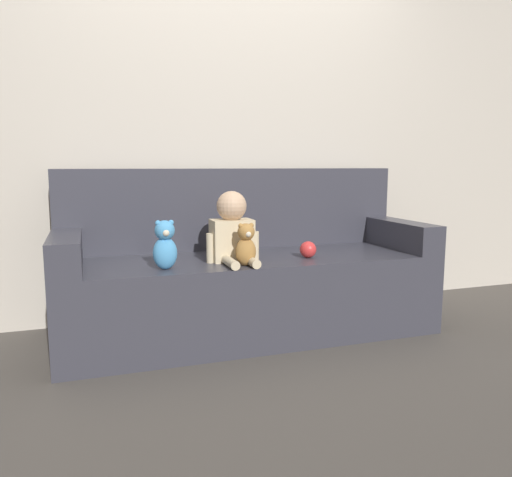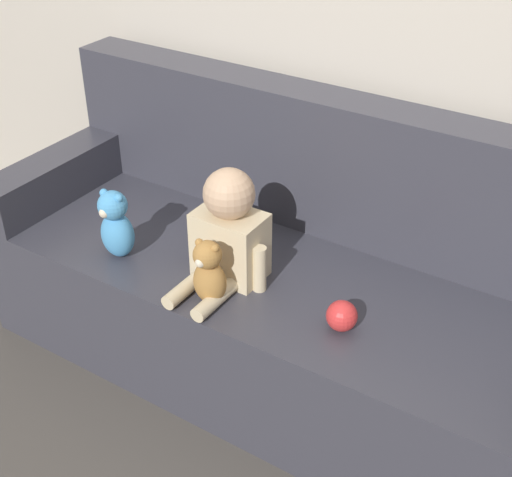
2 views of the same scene
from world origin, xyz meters
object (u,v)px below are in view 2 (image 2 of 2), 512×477
couch (293,289)px  plush_toy_side (116,224)px  person_baby (228,232)px  teddy_bear_brown (209,273)px  toy_ball (342,316)px

couch → plush_toy_side: couch is taller
person_baby → teddy_bear_brown: person_baby is taller
person_baby → plush_toy_side: 0.41m
plush_toy_side → toy_ball: plush_toy_side is taller
teddy_bear_brown → plush_toy_side: plush_toy_side is taller
person_baby → teddy_bear_brown: size_ratio=1.70×
couch → teddy_bear_brown: size_ratio=9.52×
plush_toy_side → teddy_bear_brown: bearing=-5.9°
person_baby → toy_ball: 0.46m
plush_toy_side → couch: bearing=30.4°
couch → teddy_bear_brown: couch is taller
person_baby → toy_ball: person_baby is taller
person_baby → plush_toy_side: size_ratio=1.53×
teddy_bear_brown → couch: bearing=73.1°
person_baby → toy_ball: size_ratio=4.07×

